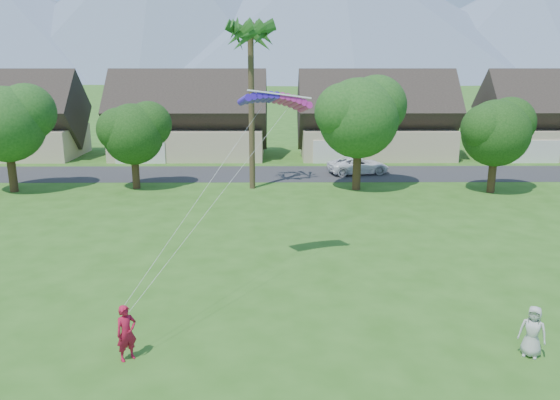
{
  "coord_description": "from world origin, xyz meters",
  "views": [
    {
      "loc": [
        -0.17,
        -12.82,
        9.67
      ],
      "look_at": [
        0.0,
        10.0,
        3.8
      ],
      "focal_mm": 35.0,
      "sensor_mm": 36.0,
      "label": 1
    }
  ],
  "objects_px": {
    "watcher": "(533,331)",
    "parafoil_kite": "(275,98)",
    "kite_flyer": "(126,333)",
    "parked_car": "(359,165)"
  },
  "relations": [
    {
      "from": "watcher",
      "to": "parafoil_kite",
      "type": "xyz_separation_m",
      "value": [
        -8.57,
        8.23,
        7.15
      ]
    },
    {
      "from": "kite_flyer",
      "to": "watcher",
      "type": "distance_m",
      "value": 13.5
    },
    {
      "from": "watcher",
      "to": "kite_flyer",
      "type": "bearing_deg",
      "value": -148.3
    },
    {
      "from": "parked_car",
      "to": "parafoil_kite",
      "type": "distance_m",
      "value": 24.42
    },
    {
      "from": "kite_flyer",
      "to": "parked_car",
      "type": "distance_m",
      "value": 32.84
    },
    {
      "from": "kite_flyer",
      "to": "watcher",
      "type": "height_order",
      "value": "kite_flyer"
    },
    {
      "from": "watcher",
      "to": "parked_car",
      "type": "xyz_separation_m",
      "value": [
        -1.33,
        30.38,
        -0.15
      ]
    },
    {
      "from": "parked_car",
      "to": "parafoil_kite",
      "type": "xyz_separation_m",
      "value": [
        -7.24,
        -22.15,
        7.3
      ]
    },
    {
      "from": "kite_flyer",
      "to": "parked_car",
      "type": "xyz_separation_m",
      "value": [
        12.16,
        30.5,
        -0.22
      ]
    },
    {
      "from": "kite_flyer",
      "to": "parafoil_kite",
      "type": "bearing_deg",
      "value": 19.51
    }
  ]
}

